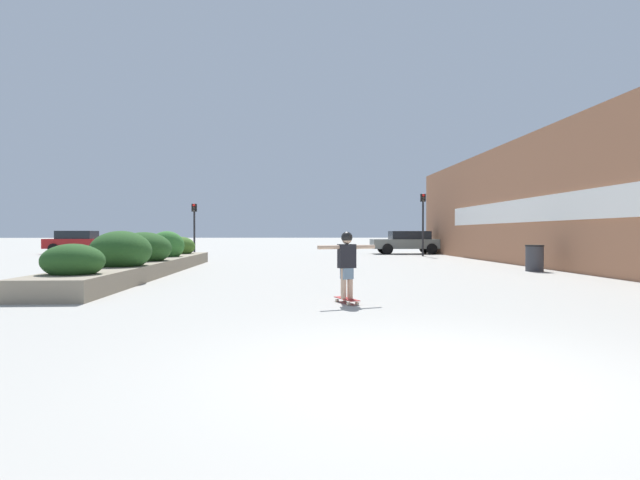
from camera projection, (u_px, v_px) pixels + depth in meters
The scene contains 10 objects.
ground_plane at pixel (432, 375), 4.76m from camera, with size 300.00×300.00×0.00m, color #A3A099.
building_wall_right at pixel (557, 197), 18.54m from camera, with size 0.67×33.86×5.40m.
planter_box at pixel (145, 258), 16.27m from camera, with size 1.81×14.18×1.44m.
skateboard at pixel (347, 300), 9.62m from camera, with size 0.45×0.77×0.09m.
skateboarder at pixel (347, 258), 9.61m from camera, with size 1.16×0.48×1.29m.
trash_bin at pixel (535, 258), 17.74m from camera, with size 0.64×0.64×0.94m.
car_leftmost at pixel (407, 242), 32.87m from camera, with size 4.64×1.92×1.50m.
car_center_left at pixel (79, 242), 33.19m from camera, with size 4.11×1.98×1.52m.
traffic_light_left at pixel (194, 220), 28.71m from camera, with size 0.28×0.30×3.06m.
traffic_light_right at pixel (423, 214), 29.34m from camera, with size 0.28×0.30×3.68m.
Camera 1 is at (-1.34, -4.67, 1.35)m, focal length 28.00 mm.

